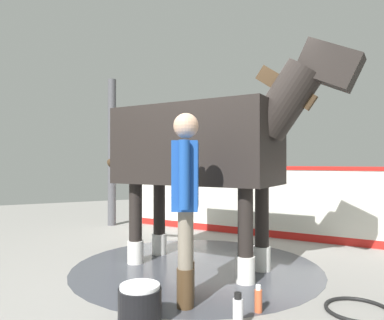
{
  "coord_description": "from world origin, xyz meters",
  "views": [
    {
      "loc": [
        -1.7,
        -3.82,
        1.26
      ],
      "look_at": [
        -0.05,
        -0.39,
        1.28
      ],
      "focal_mm": 33.87,
      "sensor_mm": 36.0,
      "label": 1
    }
  ],
  "objects_px": {
    "bottle_shampoo": "(238,312)",
    "bottle_spray": "(258,300)",
    "handler": "(186,193)",
    "hose_coil": "(358,310)",
    "horse": "(205,147)",
    "wash_bucket": "(140,305)"
  },
  "relations": [
    {
      "from": "bottle_shampoo",
      "to": "bottle_spray",
      "type": "relative_size",
      "value": 1.17
    },
    {
      "from": "handler",
      "to": "bottle_shampoo",
      "type": "height_order",
      "value": "handler"
    },
    {
      "from": "bottle_spray",
      "to": "hose_coil",
      "type": "relative_size",
      "value": 0.42
    },
    {
      "from": "horse",
      "to": "hose_coil",
      "type": "distance_m",
      "value": 2.27
    },
    {
      "from": "handler",
      "to": "hose_coil",
      "type": "height_order",
      "value": "handler"
    },
    {
      "from": "horse",
      "to": "handler",
      "type": "xyz_separation_m",
      "value": [
        -0.64,
        -0.86,
        -0.45
      ]
    },
    {
      "from": "hose_coil",
      "to": "bottle_spray",
      "type": "bearing_deg",
      "value": 154.79
    },
    {
      "from": "horse",
      "to": "bottle_spray",
      "type": "bearing_deg",
      "value": -41.92
    },
    {
      "from": "bottle_shampoo",
      "to": "bottle_spray",
      "type": "xyz_separation_m",
      "value": [
        0.31,
        0.17,
        -0.02
      ]
    },
    {
      "from": "wash_bucket",
      "to": "bottle_shampoo",
      "type": "xyz_separation_m",
      "value": [
        0.66,
        -0.38,
        -0.03
      ]
    },
    {
      "from": "handler",
      "to": "bottle_spray",
      "type": "height_order",
      "value": "handler"
    },
    {
      "from": "handler",
      "to": "horse",
      "type": "bearing_deg",
      "value": -99.09
    },
    {
      "from": "handler",
      "to": "bottle_spray",
      "type": "xyz_separation_m",
      "value": [
        0.46,
        -0.45,
        -0.88
      ]
    },
    {
      "from": "handler",
      "to": "bottle_shampoo",
      "type": "xyz_separation_m",
      "value": [
        0.15,
        -0.62,
        -0.86
      ]
    },
    {
      "from": "handler",
      "to": "hose_coil",
      "type": "xyz_separation_m",
      "value": [
        1.22,
        -0.81,
        -0.97
      ]
    },
    {
      "from": "wash_bucket",
      "to": "bottle_shampoo",
      "type": "height_order",
      "value": "wash_bucket"
    },
    {
      "from": "wash_bucket",
      "to": "horse",
      "type": "bearing_deg",
      "value": 43.79
    },
    {
      "from": "horse",
      "to": "bottle_shampoo",
      "type": "height_order",
      "value": "horse"
    },
    {
      "from": "handler",
      "to": "bottle_shampoo",
      "type": "bearing_deg",
      "value": 131.28
    },
    {
      "from": "handler",
      "to": "wash_bucket",
      "type": "relative_size",
      "value": 5.04
    },
    {
      "from": "bottle_spray",
      "to": "wash_bucket",
      "type": "bearing_deg",
      "value": 167.52
    },
    {
      "from": "horse",
      "to": "wash_bucket",
      "type": "xyz_separation_m",
      "value": [
        -1.15,
        -1.1,
        -1.28
      ]
    }
  ]
}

